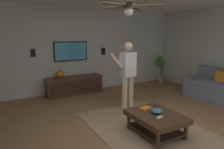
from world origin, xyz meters
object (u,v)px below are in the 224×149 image
Objects in this scene: bowl at (156,111)px; ceiling_fan at (129,7)px; coffee_table at (156,119)px; potted_plant_tall at (160,67)px; wall_speaker_right at (33,53)px; person_standing at (127,72)px; remote_black at (155,107)px; media_console at (75,85)px; book at (145,108)px; couch at (223,90)px; tv at (71,51)px; remote_white at (159,117)px; wall_speaker_left at (103,51)px; vase_round at (60,74)px.

bowl is 1.93m from ceiling_fan.
potted_plant_tall is (3.12, -2.88, 0.32)m from coffee_table.
coffee_table is 3.95m from wall_speaker_right.
coffee_table is 0.16m from bowl.
coffee_table is 0.61× the size of person_standing.
potted_plant_tall is at bearing -16.06° from remote_black.
media_console reaches higher than book.
person_standing is at bearing 21.79° from media_console.
book is at bearing 1.74° from couch.
wall_speaker_right is at bearing -90.68° from tv.
wall_speaker_right is at bearing -37.44° from couch.
bowl is 0.31m from remote_black.
couch is 2.88m from bowl.
coffee_table is 4.55× the size of wall_speaker_right.
coffee_table is 1.57m from person_standing.
ceiling_fan is at bearing -158.77° from wall_speaker_right.
media_console is at bearing 81.03° from remote_white.
potted_plant_tall is 2.33m from wall_speaker_left.
potted_plant_tall is (-0.36, -3.33, -0.69)m from tv.
couch is at bearing -87.48° from ceiling_fan.
remote_white is (-0.19, 0.09, -0.04)m from bowl.
media_console is 3.46m from ceiling_fan.
tv is at bearing 7.79° from bowl.
person_standing is 7.45× the size of book.
person_standing is at bearing -21.95° from couch.
tv is (0.24, 0.00, 1.03)m from media_console.
remote_black is at bearing -104.84° from ceiling_fan.
vase_round is at bearing 47.03° from remote_black.
media_console is at bearing 1.83° from ceiling_fan.
bowl is 3.38m from vase_round.
wall_speaker_right reaches higher than vase_round.
ceiling_fan is (-2.69, 3.24, 1.68)m from potted_plant_tall.
wall_speaker_left is (3.21, -0.71, 0.84)m from book.
tv reaches higher than couch.
person_standing is at bearing 62.00° from remote_white.
remote_black is 0.68× the size of wall_speaker_right.
remote_white is 0.13× the size of ceiling_fan.
wall_speaker_right is at bearing -102.98° from media_console.
vase_round is at bearing 10.21° from ceiling_fan.
person_standing is at bearing -11.34° from coffee_table.
couch is 3.77m from ceiling_fan.
couch is at bearing -79.17° from bowl.
ceiling_fan is (-0.98, 0.64, 1.36)m from person_standing.
bowl is at bearing 7.01° from couch.
potted_plant_tall is 3.76m from vase_round.
wall_speaker_left is 1.00× the size of wall_speaker_right.
media_console is at bearing 102.68° from wall_speaker_left.
tv reaches higher than media_console.
remote_white is at bearing 156.46° from coffee_table.
book is 0.19× the size of ceiling_fan.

